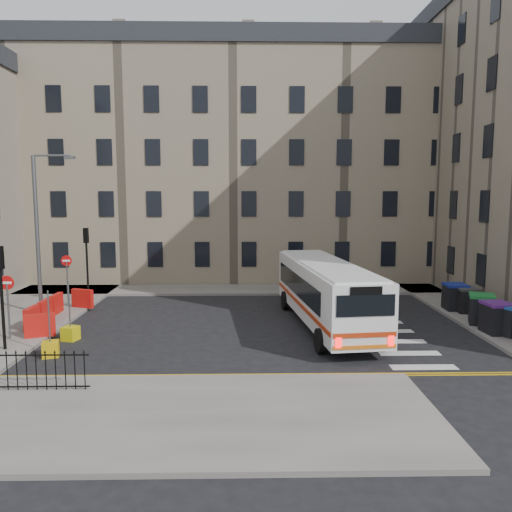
{
  "coord_description": "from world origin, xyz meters",
  "views": [
    {
      "loc": [
        -2.43,
        -23.33,
        6.23
      ],
      "look_at": [
        -1.92,
        2.79,
        3.0
      ],
      "focal_mm": 35.0,
      "sensor_mm": 36.0,
      "label": 1
    }
  ],
  "objects_px": {
    "bus": "(325,291)",
    "wheelie_bin_e": "(455,297)",
    "wheelie_bin_a": "(507,319)",
    "wheelie_bin_b": "(497,318)",
    "streetlamp": "(37,232)",
    "bollard_yellow": "(70,333)",
    "wheelie_bin_d": "(467,300)",
    "wheelie_bin_c": "(481,309)",
    "bollard_chevron": "(51,349)"
  },
  "relations": [
    {
      "from": "streetlamp",
      "to": "bus",
      "type": "bearing_deg",
      "value": -9.11
    },
    {
      "from": "wheelie_bin_a",
      "to": "bollard_chevron",
      "type": "relative_size",
      "value": 2.55
    },
    {
      "from": "streetlamp",
      "to": "wheelie_bin_d",
      "type": "height_order",
      "value": "streetlamp"
    },
    {
      "from": "wheelie_bin_b",
      "to": "bollard_chevron",
      "type": "bearing_deg",
      "value": -176.44
    },
    {
      "from": "bus",
      "to": "wheelie_bin_a",
      "type": "distance_m",
      "value": 7.97
    },
    {
      "from": "wheelie_bin_e",
      "to": "bollard_chevron",
      "type": "height_order",
      "value": "wheelie_bin_e"
    },
    {
      "from": "wheelie_bin_e",
      "to": "bollard_chevron",
      "type": "relative_size",
      "value": 2.3
    },
    {
      "from": "bus",
      "to": "wheelie_bin_a",
      "type": "relative_size",
      "value": 7.33
    },
    {
      "from": "bus",
      "to": "bollard_yellow",
      "type": "distance_m",
      "value": 11.57
    },
    {
      "from": "streetlamp",
      "to": "wheelie_bin_b",
      "type": "xyz_separation_m",
      "value": [
        21.6,
        -4.09,
        -3.49
      ]
    },
    {
      "from": "bollard_chevron",
      "to": "bus",
      "type": "bearing_deg",
      "value": 20.52
    },
    {
      "from": "bollard_yellow",
      "to": "bollard_chevron",
      "type": "xyz_separation_m",
      "value": [
        0.0,
        -2.19,
        0.0
      ]
    },
    {
      "from": "bollard_chevron",
      "to": "streetlamp",
      "type": "bearing_deg",
      "value": 114.7
    },
    {
      "from": "bollard_yellow",
      "to": "wheelie_bin_b",
      "type": "bearing_deg",
      "value": 0.76
    },
    {
      "from": "wheelie_bin_a",
      "to": "wheelie_bin_d",
      "type": "xyz_separation_m",
      "value": [
        0.06,
        4.16,
        -0.02
      ]
    },
    {
      "from": "wheelie_bin_b",
      "to": "bollard_chevron",
      "type": "height_order",
      "value": "wheelie_bin_b"
    },
    {
      "from": "wheelie_bin_d",
      "to": "bollard_chevron",
      "type": "xyz_separation_m",
      "value": [
        -19.02,
        -6.39,
        -0.5
      ]
    },
    {
      "from": "wheelie_bin_d",
      "to": "bollard_chevron",
      "type": "relative_size",
      "value": 2.15
    },
    {
      "from": "wheelie_bin_c",
      "to": "wheelie_bin_d",
      "type": "relative_size",
      "value": 1.24
    },
    {
      "from": "streetlamp",
      "to": "wheelie_bin_a",
      "type": "distance_m",
      "value": 22.65
    },
    {
      "from": "wheelie_bin_a",
      "to": "bollard_yellow",
      "type": "xyz_separation_m",
      "value": [
        -18.96,
        -0.04,
        -0.52
      ]
    },
    {
      "from": "wheelie_bin_b",
      "to": "bollard_yellow",
      "type": "height_order",
      "value": "wheelie_bin_b"
    },
    {
      "from": "wheelie_bin_b",
      "to": "wheelie_bin_e",
      "type": "bearing_deg",
      "value": 85.48
    },
    {
      "from": "bus",
      "to": "wheelie_bin_b",
      "type": "distance_m",
      "value": 7.57
    },
    {
      "from": "wheelie_bin_a",
      "to": "wheelie_bin_b",
      "type": "relative_size",
      "value": 1.11
    },
    {
      "from": "wheelie_bin_e",
      "to": "bollard_chevron",
      "type": "distance_m",
      "value": 19.92
    },
    {
      "from": "wheelie_bin_c",
      "to": "streetlamp",
      "type": "bearing_deg",
      "value": -165.08
    },
    {
      "from": "bus",
      "to": "wheelie_bin_e",
      "type": "relative_size",
      "value": 8.13
    },
    {
      "from": "wheelie_bin_e",
      "to": "wheelie_bin_a",
      "type": "bearing_deg",
      "value": -82.89
    },
    {
      "from": "wheelie_bin_a",
      "to": "wheelie_bin_c",
      "type": "relative_size",
      "value": 0.96
    },
    {
      "from": "wheelie_bin_a",
      "to": "wheelie_bin_c",
      "type": "distance_m",
      "value": 1.81
    },
    {
      "from": "wheelie_bin_a",
      "to": "bollard_chevron",
      "type": "bearing_deg",
      "value": 162.21
    },
    {
      "from": "streetlamp",
      "to": "bus",
      "type": "height_order",
      "value": "streetlamp"
    },
    {
      "from": "streetlamp",
      "to": "bus",
      "type": "xyz_separation_m",
      "value": [
        14.3,
        -2.29,
        -2.61
      ]
    },
    {
      "from": "wheelie_bin_b",
      "to": "wheelie_bin_c",
      "type": "distance_m",
      "value": 1.59
    },
    {
      "from": "wheelie_bin_b",
      "to": "wheelie_bin_d",
      "type": "bearing_deg",
      "value": 80.02
    },
    {
      "from": "wheelie_bin_a",
      "to": "wheelie_bin_e",
      "type": "distance_m",
      "value": 4.75
    },
    {
      "from": "streetlamp",
      "to": "bollard_yellow",
      "type": "relative_size",
      "value": 13.57
    },
    {
      "from": "wheelie_bin_a",
      "to": "wheelie_bin_e",
      "type": "relative_size",
      "value": 1.11
    },
    {
      "from": "wheelie_bin_c",
      "to": "wheelie_bin_e",
      "type": "relative_size",
      "value": 1.16
    },
    {
      "from": "streetlamp",
      "to": "wheelie_bin_e",
      "type": "relative_size",
      "value": 5.9
    },
    {
      "from": "wheelie_bin_e",
      "to": "bollard_yellow",
      "type": "relative_size",
      "value": 2.3
    },
    {
      "from": "streetlamp",
      "to": "wheelie_bin_c",
      "type": "relative_size",
      "value": 5.1
    },
    {
      "from": "streetlamp",
      "to": "wheelie_bin_d",
      "type": "xyz_separation_m",
      "value": [
        22.02,
        -0.13,
        -3.54
      ]
    },
    {
      "from": "streetlamp",
      "to": "wheelie_bin_e",
      "type": "height_order",
      "value": "streetlamp"
    },
    {
      "from": "wheelie_bin_e",
      "to": "bollard_yellow",
      "type": "distance_m",
      "value": 19.26
    },
    {
      "from": "wheelie_bin_c",
      "to": "bollard_chevron",
      "type": "relative_size",
      "value": 2.66
    },
    {
      "from": "wheelie_bin_c",
      "to": "wheelie_bin_e",
      "type": "distance_m",
      "value": 2.95
    },
    {
      "from": "wheelie_bin_b",
      "to": "wheelie_bin_d",
      "type": "xyz_separation_m",
      "value": [
        0.42,
        3.95,
        -0.04
      ]
    },
    {
      "from": "wheelie_bin_c",
      "to": "bus",
      "type": "bearing_deg",
      "value": -160.13
    }
  ]
}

